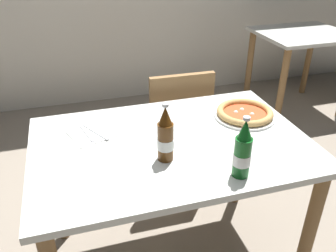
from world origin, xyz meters
TOP-DOWN VIEW (x-y plane):
  - dining_table_main at (0.00, 0.00)m, footprint 1.20×0.80m
  - chair_behind_table at (0.22, 0.61)m, footprint 0.41×0.41m
  - dining_table_background at (1.69, 1.44)m, footprint 0.80×0.70m
  - pizza_margherita_near at (0.41, 0.11)m, footprint 0.29×0.29m
  - beer_bottle_left at (-0.06, -0.12)m, footprint 0.07×0.07m
  - beer_bottle_center at (0.18, -0.30)m, footprint 0.07×0.07m
  - napkin_with_cutlery at (-0.33, 0.17)m, footprint 0.23×0.23m

SIDE VIEW (x-z plane):
  - chair_behind_table at x=0.22m, z-range 0.06..0.91m
  - dining_table_background at x=1.69m, z-range 0.22..0.97m
  - dining_table_main at x=0.00m, z-range 0.26..1.01m
  - napkin_with_cutlery at x=-0.33m, z-range 0.75..0.76m
  - pizza_margherita_near at x=0.41m, z-range 0.75..0.79m
  - beer_bottle_left at x=-0.06m, z-range 0.73..0.98m
  - beer_bottle_center at x=0.18m, z-range 0.73..0.98m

